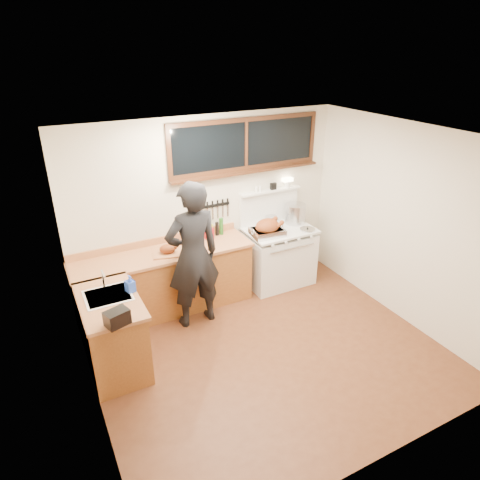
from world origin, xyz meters
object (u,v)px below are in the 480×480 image
cutting_board (168,250)px  roast_turkey (268,229)px  man (193,256)px  vintage_stove (278,254)px

cutting_board → roast_turkey: (1.48, -0.09, 0.05)m
cutting_board → man: bearing=-60.6°
vintage_stove → cutting_board: vintage_stove is taller
vintage_stove → man: size_ratio=0.80×
vintage_stove → cutting_board: size_ratio=3.49×
vintage_stove → cutting_board: (-1.75, -0.03, 0.49)m
vintage_stove → roast_turkey: vintage_stove is taller
man → vintage_stove: bearing=14.7°
man → roast_turkey: 1.30m
vintage_stove → man: 1.68m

